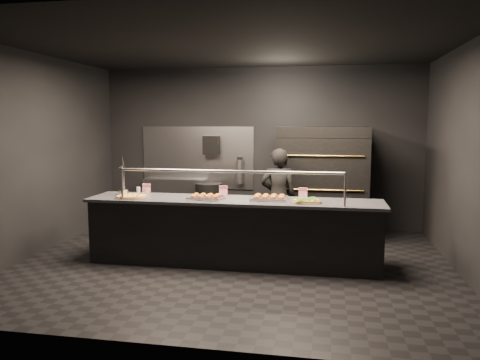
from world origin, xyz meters
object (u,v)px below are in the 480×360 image
Objects in this scene: round_pizza at (132,196)px; slider_tray_b at (269,198)px; trash_bin at (209,206)px; square_pizza at (306,201)px; pizza_oven at (322,181)px; fire_extinguisher at (240,171)px; service_counter at (233,231)px; towel_dispenser at (211,145)px; slider_tray_a at (206,197)px; prep_shelf at (176,202)px; beer_tap at (123,184)px; worker at (278,197)px.

slider_tray_b is at bearing 4.01° from round_pizza.
round_pizza is 0.57× the size of trash_bin.
slider_tray_b reaches higher than square_pizza.
pizza_oven is 3.78× the size of fire_extinguisher.
pizza_oven is 4.43× the size of square_pizza.
trash_bin is (0.55, 2.26, -0.51)m from round_pizza.
towel_dispenser is at bearing 110.63° from service_counter.
service_counter reaches higher than slider_tray_a.
round_pizza is 2.39m from trash_bin.
fire_extinguisher is at bearing 23.53° from trash_bin.
trash_bin is at bearing 123.34° from slider_tray_b.
square_pizza is (1.36, -2.47, -0.12)m from fire_extinguisher.
service_counter is 7.88× the size of slider_tray_b.
prep_shelf is at bearing 117.24° from slider_tray_a.
prep_shelf is 1.39m from fire_extinguisher.
pizza_oven is 2.23m from towel_dispenser.
square_pizza is at bearing -95.60° from pizza_oven.
fire_extinguisher is at bearing 66.28° from round_pizza.
trash_bin is (-0.52, 2.20, -0.52)m from slider_tray_a.
slider_tray_a is at bearing 3.27° from round_pizza.
worker is at bearing 26.00° from beer_tap.
pizza_oven is at bearing -17.89° from fire_extinguisher.
slider_tray_a is 2.32m from trash_bin.
slider_tray_b is (0.85, -2.37, -0.11)m from fire_extinguisher.
service_counter is 4.85× the size of trash_bin.
beer_tap is (-1.31, -2.32, 0.03)m from fire_extinguisher.
service_counter is at bearing 6.30° from slider_tray_a.
trash_bin is at bearing -12.83° from prep_shelf.
trash_bin is (0.70, -0.16, -0.03)m from prep_shelf.
beer_tap is 1.29m from slider_tray_a.
square_pizza is at bearing -4.15° from service_counter.
square_pizza is at bearing -42.56° from prep_shelf.
round_pizza is 1.07m from slider_tray_a.
worker is at bearing -35.98° from trash_bin.
towel_dispenser reaches higher than slider_tray_b.
pizza_oven is 1.99m from slider_tray_b.
slider_tray_b is (2.16, -0.05, -0.14)m from beer_tap.
prep_shelf is at bearing 167.17° from trash_bin.
towel_dispenser is 0.69× the size of fire_extinguisher.
prep_shelf is 2.38× the size of fire_extinguisher.
beer_tap is 2.68m from square_pizza.
square_pizza is at bearing -52.27° from towel_dispenser.
round_pizza is 2.32m from worker.
towel_dispenser is at bearing 166.86° from pizza_oven.
fire_extinguisher reaches higher than trash_bin.
fire_extinguisher is at bearing 98.30° from service_counter.
service_counter reaches higher than prep_shelf.
round_pizza is at bearing 24.59° from worker.
slider_tray_a is 1.24× the size of square_pizza.
service_counter is 0.70m from slider_tray_b.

